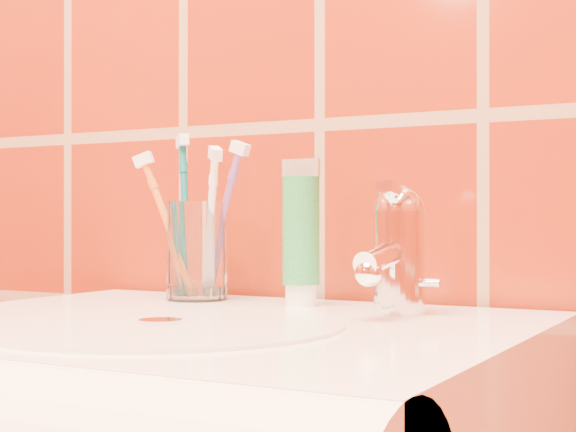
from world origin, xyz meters
The scene contains 7 objects.
glass_tumbler centered at (-0.11, 1.12, 0.90)m, with size 0.07×0.07×0.11m, color white.
toothpaste_tube centered at (0.02, 1.12, 0.92)m, with size 0.04×0.04×0.15m.
faucet centered at (0.14, 1.09, 0.91)m, with size 0.05×0.11×0.12m.
toothbrush_0 centered at (-0.08, 1.13, 0.93)m, with size 0.08×0.03×0.18m, color #7C4AA0, non-canonical shape.
toothbrush_1 centered at (-0.13, 1.10, 0.93)m, with size 0.08×0.04×0.17m, color orange, non-canonical shape.
toothbrush_2 centered at (-0.09, 1.11, 0.93)m, with size 0.06×0.06×0.17m, color white, non-canonical shape.
toothbrush_3 centered at (-0.13, 1.12, 0.94)m, with size 0.05×0.04×0.19m, color #0C626B, non-canonical shape.
Camera 1 is at (0.43, 0.33, 0.94)m, focal length 55.00 mm.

